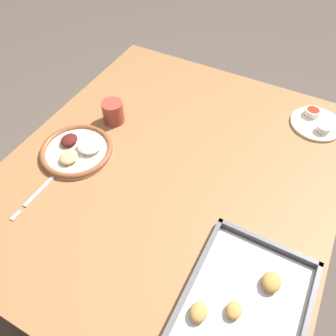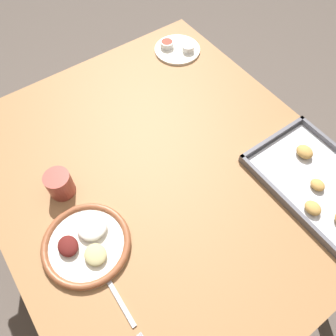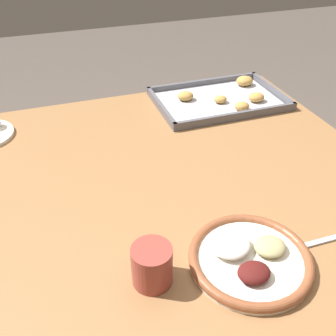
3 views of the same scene
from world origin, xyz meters
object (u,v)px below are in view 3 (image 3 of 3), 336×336
drinking_cup (152,265)px  fork (325,240)px  baking_tray (222,99)px  dinner_plate (249,258)px

drinking_cup → fork: bearing=-3.5°
baking_tray → fork: bearing=-96.9°
dinner_plate → drinking_cup: size_ratio=2.99×
fork → drinking_cup: bearing=177.4°
dinner_plate → baking_tray: (0.26, 0.67, -0.00)m
dinner_plate → baking_tray: bearing=68.9°
dinner_plate → baking_tray: baking_tray is taller
fork → drinking_cup: size_ratio=2.78×
baking_tray → drinking_cup: drinking_cup is taller
dinner_plate → drinking_cup: (-0.19, 0.02, 0.03)m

